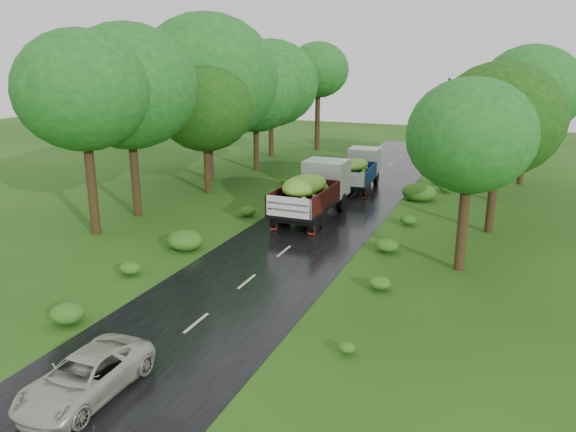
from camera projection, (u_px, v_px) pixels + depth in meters
The scene contains 10 objects.
ground at pixel (196, 323), 19.55m from camera, with size 120.00×120.00×0.00m, color #1B430E.
road at pixel (257, 273), 24.00m from camera, with size 6.50×80.00×0.02m, color black.
road_lines at pixel (267, 265), 24.88m from camera, with size 0.12×69.60×0.00m.
truck_near at pixel (314, 189), 31.78m from camera, with size 2.58×7.07×2.96m.
truck_far at pixel (359, 168), 38.75m from camera, with size 2.51×6.24×2.57m.
car at pixel (85, 377), 15.23m from camera, with size 1.93×4.18×1.16m, color #B3B39F.
utility_pole at pixel (445, 133), 38.40m from camera, with size 1.29×0.45×7.50m.
trees_left at pixel (223, 86), 40.09m from camera, with size 6.63×33.22×9.40m.
trees_right at pixel (508, 111), 31.57m from camera, with size 5.83×22.60×8.26m.
shrubs at pixel (324, 213), 31.91m from camera, with size 11.90×44.00×0.70m.
Camera 1 is at (9.64, -15.23, 9.03)m, focal length 35.00 mm.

